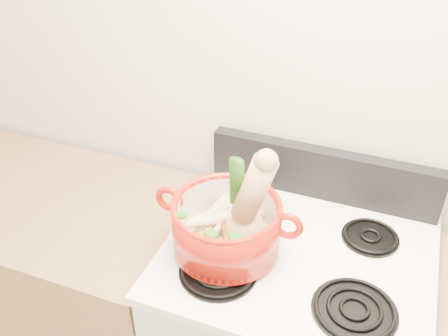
% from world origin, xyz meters
% --- Properties ---
extents(wall_back, '(3.50, 0.02, 2.60)m').
position_xyz_m(wall_back, '(0.00, 1.75, 1.30)').
color(wall_back, silver).
rests_on(wall_back, floor).
extents(cooktop, '(0.78, 0.67, 0.03)m').
position_xyz_m(cooktop, '(0.00, 1.40, 0.93)').
color(cooktop, white).
rests_on(cooktop, stove_body).
extents(control_backsplash, '(0.76, 0.05, 0.18)m').
position_xyz_m(control_backsplash, '(0.00, 1.70, 1.04)').
color(control_backsplash, black).
rests_on(control_backsplash, cooktop).
extents(counter_left, '(1.36, 0.65, 0.90)m').
position_xyz_m(counter_left, '(-1.07, 1.40, 0.45)').
color(counter_left, '#936945').
rests_on(counter_left, floor).
extents(burner_front_left, '(0.22, 0.22, 0.02)m').
position_xyz_m(burner_front_left, '(-0.19, 1.24, 0.96)').
color(burner_front_left, black).
rests_on(burner_front_left, cooktop).
extents(burner_front_right, '(0.22, 0.22, 0.02)m').
position_xyz_m(burner_front_right, '(0.19, 1.24, 0.96)').
color(burner_front_right, black).
rests_on(burner_front_right, cooktop).
extents(burner_back_left, '(0.17, 0.17, 0.02)m').
position_xyz_m(burner_back_left, '(-0.19, 1.54, 0.96)').
color(burner_back_left, black).
rests_on(burner_back_left, cooktop).
extents(burner_back_right, '(0.17, 0.17, 0.02)m').
position_xyz_m(burner_back_right, '(0.19, 1.54, 0.96)').
color(burner_back_right, black).
rests_on(burner_back_right, cooktop).
extents(dutch_oven, '(0.32, 0.32, 0.15)m').
position_xyz_m(dutch_oven, '(-0.20, 1.33, 1.04)').
color(dutch_oven, '#9F160A').
rests_on(dutch_oven, burner_front_left).
extents(pot_handle_left, '(0.09, 0.02, 0.09)m').
position_xyz_m(pot_handle_left, '(-0.38, 1.33, 1.10)').
color(pot_handle_left, '#9F160A').
rests_on(pot_handle_left, dutch_oven).
extents(pot_handle_right, '(0.09, 0.02, 0.09)m').
position_xyz_m(pot_handle_right, '(-0.02, 1.34, 1.10)').
color(pot_handle_right, '#9F160A').
rests_on(pot_handle_right, dutch_oven).
extents(squash, '(0.24, 0.19, 0.32)m').
position_xyz_m(squash, '(-0.15, 1.34, 1.15)').
color(squash, tan).
rests_on(squash, dutch_oven).
extents(leek, '(0.06, 0.06, 0.29)m').
position_xyz_m(leek, '(-0.18, 1.35, 1.14)').
color(leek, white).
rests_on(leek, dutch_oven).
extents(ginger, '(0.09, 0.06, 0.05)m').
position_xyz_m(ginger, '(-0.17, 1.44, 1.02)').
color(ginger, '#D1B781').
rests_on(ginger, dutch_oven).
extents(parsnip_0, '(0.07, 0.21, 0.06)m').
position_xyz_m(parsnip_0, '(-0.25, 1.35, 1.02)').
color(parsnip_0, beige).
rests_on(parsnip_0, dutch_oven).
extents(parsnip_1, '(0.11, 0.22, 0.06)m').
position_xyz_m(parsnip_1, '(-0.28, 1.37, 1.03)').
color(parsnip_1, beige).
rests_on(parsnip_1, dutch_oven).
extents(parsnip_2, '(0.10, 0.22, 0.06)m').
position_xyz_m(parsnip_2, '(-0.22, 1.36, 1.04)').
color(parsnip_2, beige).
rests_on(parsnip_2, dutch_oven).
extents(parsnip_3, '(0.19, 0.14, 0.06)m').
position_xyz_m(parsnip_3, '(-0.27, 1.33, 1.04)').
color(parsnip_3, beige).
rests_on(parsnip_3, dutch_oven).
extents(carrot_0, '(0.03, 0.15, 0.04)m').
position_xyz_m(carrot_0, '(-0.19, 1.28, 1.02)').
color(carrot_0, '#DF570B').
rests_on(carrot_0, dutch_oven).
extents(carrot_1, '(0.12, 0.12, 0.04)m').
position_xyz_m(carrot_1, '(-0.26, 1.29, 1.02)').
color(carrot_1, '#BA5909').
rests_on(carrot_1, dutch_oven).
extents(carrot_2, '(0.13, 0.17, 0.05)m').
position_xyz_m(carrot_2, '(-0.18, 1.29, 1.03)').
color(carrot_2, '#CC4E0A').
rests_on(carrot_2, dutch_oven).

